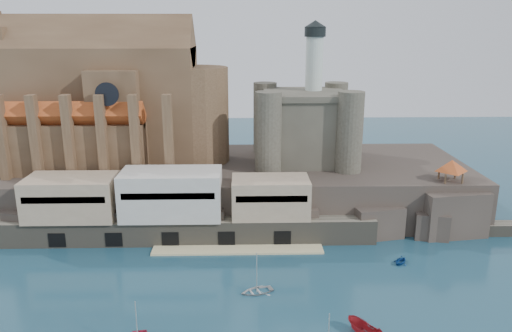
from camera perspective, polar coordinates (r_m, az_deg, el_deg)
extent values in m
plane|color=#173B4D|center=(73.40, -3.87, -15.60)|extent=(300.00, 300.00, 0.00)
cube|color=#2B2520|center=(107.92, -3.06, -2.19)|extent=(100.00, 34.00, 10.00)
cube|color=#2B2520|center=(101.77, -25.36, -6.07)|extent=(9.00, 5.00, 6.00)
cube|color=#2B2520|center=(96.40, -16.58, -6.34)|extent=(9.00, 5.00, 6.00)
cube|color=#2B2520|center=(93.40, -6.40, -6.48)|extent=(9.00, 5.00, 6.00)
cube|color=#2B2520|center=(93.45, 4.11, -6.41)|extent=(9.00, 5.00, 6.00)
cube|color=#2B2520|center=(96.27, 13.68, -6.15)|extent=(9.00, 5.00, 6.00)
cube|color=#666152|center=(93.08, -8.29, -7.13)|extent=(70.00, 6.00, 4.50)
cube|color=#D0C18B|center=(89.15, -2.10, -9.51)|extent=(30.00, 4.00, 0.40)
cube|color=black|center=(95.94, -21.77, -7.85)|extent=(3.00, 0.40, 2.60)
cube|color=black|center=(92.95, -15.92, -8.06)|extent=(3.00, 0.40, 2.60)
cube|color=black|center=(90.96, -9.75, -8.20)|extent=(3.00, 0.40, 2.60)
cube|color=black|center=(90.05, -3.38, -8.24)|extent=(3.00, 0.40, 2.60)
cube|color=black|center=(90.25, 3.04, -8.18)|extent=(3.00, 0.40, 2.60)
cube|color=tan|center=(96.39, -20.27, -3.35)|extent=(16.00, 9.00, 7.50)
cube|color=beige|center=(91.98, -9.62, -3.14)|extent=(18.00, 9.00, 8.50)
cube|color=tan|center=(91.39, 1.66, -3.54)|extent=(14.00, 8.00, 7.00)
cube|color=#513A25|center=(109.87, -16.94, 6.59)|extent=(38.00, 14.00, 24.00)
cube|color=#513A25|center=(108.76, -17.45, 12.84)|extent=(38.00, 13.01, 13.01)
cylinder|color=#513A25|center=(106.72, -6.92, 5.81)|extent=(14.00, 14.00, 20.00)
cube|color=#513A25|center=(109.18, -14.82, 5.63)|extent=(10.00, 20.00, 20.00)
cube|color=#513A25|center=(103.42, -20.12, 1.82)|extent=(28.00, 5.00, 10.00)
cube|color=#513A25|center=(121.13, -17.34, 3.98)|extent=(28.00, 5.00, 10.00)
cube|color=#AB461D|center=(102.15, -20.47, 5.41)|extent=(28.00, 5.66, 5.66)
cube|color=#AB461D|center=(120.05, -17.60, 7.06)|extent=(28.00, 5.66, 5.66)
cube|color=#513A25|center=(116.11, -26.16, 7.13)|extent=(4.00, 10.00, 28.00)
cylinder|color=black|center=(96.76, -16.67, 7.86)|extent=(4.40, 0.30, 4.40)
cube|color=#513A25|center=(104.62, -27.03, 2.89)|extent=(1.60, 2.20, 16.00)
cube|color=#513A25|center=(102.09, -23.89, 2.99)|extent=(1.60, 2.20, 16.00)
cube|color=#513A25|center=(99.89, -20.60, 3.08)|extent=(1.60, 2.20, 16.00)
cube|color=#513A25|center=(98.02, -17.17, 3.16)|extent=(1.60, 2.20, 16.00)
cube|color=#513A25|center=(96.52, -13.62, 3.23)|extent=(1.60, 2.20, 16.00)
cube|color=#513A25|center=(95.40, -9.97, 3.30)|extent=(1.60, 2.20, 16.00)
cube|color=#444135|center=(106.56, 5.52, 4.20)|extent=(16.00, 16.00, 14.00)
cube|color=#444135|center=(105.35, 5.62, 8.15)|extent=(17.00, 17.00, 1.20)
cylinder|color=#444135|center=(97.87, 1.42, 3.84)|extent=(5.20, 5.20, 16.00)
cylinder|color=#444135|center=(99.94, 10.64, 3.82)|extent=(5.20, 5.20, 16.00)
cylinder|color=#444135|center=(113.57, 1.03, 5.49)|extent=(5.20, 5.20, 16.00)
cylinder|color=#444135|center=(115.35, 9.03, 5.46)|extent=(5.20, 5.20, 16.00)
cylinder|color=silver|center=(107.01, 6.66, 11.25)|extent=(3.60, 3.60, 12.00)
cylinder|color=black|center=(106.71, 6.78, 15.00)|extent=(4.40, 4.40, 2.00)
cone|color=black|center=(106.71, 6.81, 15.86)|extent=(4.60, 4.60, 1.40)
cube|color=#2B2520|center=(102.48, 20.98, -4.62)|extent=(12.00, 10.00, 8.70)
cube|color=#2B2520|center=(99.06, 19.37, -6.30)|extent=(6.00, 5.00, 5.00)
cube|color=#2B2520|center=(106.61, 23.01, -4.83)|extent=(5.00, 4.00, 6.00)
cube|color=#513A25|center=(101.09, 21.23, -2.22)|extent=(4.20, 4.20, 0.30)
cylinder|color=#513A25|center=(98.66, 20.80, -1.72)|extent=(0.36, 0.36, 3.20)
cylinder|color=#513A25|center=(99.91, 22.50, -1.69)|extent=(0.36, 0.36, 3.20)
cylinder|color=#513A25|center=(101.50, 20.14, -1.19)|extent=(0.36, 0.36, 3.20)
cylinder|color=#513A25|center=(102.71, 21.80, -1.16)|extent=(0.36, 0.36, 3.20)
pyramid|color=#AB461D|center=(99.97, 21.46, 0.04)|extent=(6.40, 6.40, 2.20)
imported|color=silver|center=(76.36, 0.08, -14.22)|extent=(2.12, 3.67, 4.94)
imported|color=navy|center=(87.97, 16.17, -10.63)|extent=(3.19, 3.15, 3.23)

